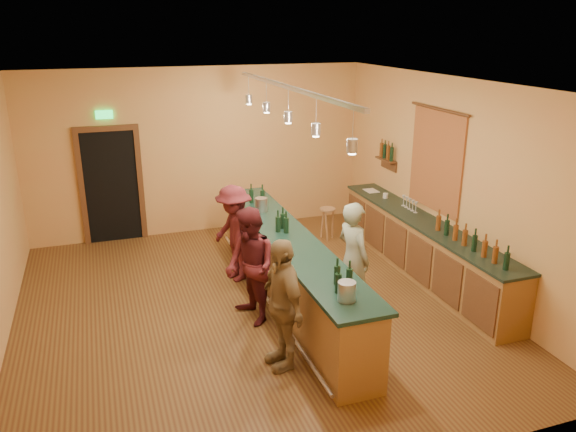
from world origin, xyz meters
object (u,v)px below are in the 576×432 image
object	(u,v)px
customer_c	(234,233)
back_counter	(423,247)
customer_a	(250,267)
bartender	(353,258)
tasting_bar	(288,264)
customer_b	(282,304)
bar_stool	(327,216)

from	to	relation	value
customer_c	back_counter	bearing A→B (deg)	56.39
customer_a	bartender	bearing A→B (deg)	71.83
back_counter	tasting_bar	size ratio (longest dim) A/B	0.89
tasting_bar	customer_c	world-z (taller)	customer_c
back_counter	bartender	world-z (taller)	bartender
back_counter	customer_c	world-z (taller)	customer_c
customer_b	bar_stool	size ratio (longest dim) A/B	2.64
back_counter	customer_b	xyz separation A→B (m)	(-2.98, -1.70, 0.33)
tasting_bar	bartender	bearing A→B (deg)	-36.94
customer_a	bar_stool	xyz separation A→B (m)	(2.22, 2.57, -0.35)
bartender	bar_stool	bearing A→B (deg)	-30.05
bar_stool	customer_c	bearing A→B (deg)	-150.84
customer_c	customer_b	bearing A→B (deg)	-18.61
tasting_bar	customer_c	distance (m)	1.18
bartender	customer_b	distance (m)	1.66
customer_c	bartender	bearing A→B (deg)	21.82
bartender	customer_b	xyz separation A→B (m)	(-1.36, -0.95, -0.00)
customer_b	customer_a	bearing A→B (deg)	178.86
back_counter	customer_b	world-z (taller)	customer_b
back_counter	customer_a	distance (m)	3.12
customer_b	bar_stool	distance (m)	4.31
tasting_bar	customer_b	distance (m)	1.65
tasting_bar	customer_a	size ratio (longest dim) A/B	3.13
customer_b	customer_c	xyz separation A→B (m)	(0.05, 2.55, -0.03)
customer_a	customer_c	xyz separation A→B (m)	(0.12, 1.40, -0.03)
back_counter	bar_stool	world-z (taller)	back_counter
tasting_bar	customer_b	world-z (taller)	customer_b
customer_b	bartender	bearing A→B (deg)	120.10
customer_b	back_counter	bearing A→B (deg)	115.02
bartender	customer_b	bearing A→B (deg)	110.61
tasting_bar	bartender	world-z (taller)	bartender
bartender	customer_b	world-z (taller)	bartender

